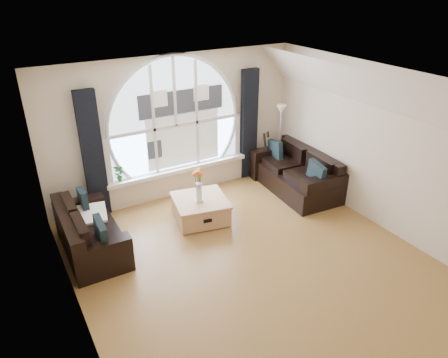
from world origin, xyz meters
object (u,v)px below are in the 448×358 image
at_px(coffee_chest, 200,208).
at_px(vase_flowers, 199,181).
at_px(floor_lamp, 279,142).
at_px(potted_plant, 119,173).
at_px(sofa_left, 90,229).
at_px(guitar, 264,154).
at_px(sofa_right, 296,172).

relative_size(coffee_chest, vase_flowers, 1.30).
height_order(floor_lamp, potted_plant, floor_lamp).
distance_m(sofa_left, guitar, 3.96).
height_order(vase_flowers, guitar, vase_flowers).
xyz_separation_m(vase_flowers, potted_plant, (-1.03, 1.16, -0.08)).
height_order(sofa_left, coffee_chest, sofa_left).
xyz_separation_m(sofa_right, coffee_chest, (-2.15, -0.02, -0.18)).
relative_size(sofa_left, vase_flowers, 2.36).
bearing_deg(potted_plant, sofa_right, -18.52).
distance_m(guitar, potted_plant, 3.06).
bearing_deg(guitar, vase_flowers, -164.68).
bearing_deg(sofa_left, sofa_right, 0.61).
distance_m(floor_lamp, guitar, 0.41).
bearing_deg(sofa_right, sofa_left, -175.87).
height_order(coffee_chest, guitar, guitar).
distance_m(coffee_chest, floor_lamp, 2.39).
height_order(sofa_right, potted_plant, potted_plant).
relative_size(vase_flowers, potted_plant, 2.13).
relative_size(sofa_left, coffee_chest, 1.82).
bearing_deg(coffee_chest, vase_flowers, -119.14).
bearing_deg(floor_lamp, sofa_left, -170.86).
bearing_deg(sofa_right, coffee_chest, -175.19).
distance_m(vase_flowers, potted_plant, 1.56).
distance_m(coffee_chest, potted_plant, 1.62).
relative_size(sofa_left, sofa_right, 0.89).
xyz_separation_m(vase_flowers, guitar, (2.01, 0.93, -0.27)).
bearing_deg(guitar, sofa_right, -87.24).
height_order(sofa_left, potted_plant, potted_plant).
bearing_deg(potted_plant, sofa_left, -127.57).
xyz_separation_m(sofa_right, guitar, (-0.19, 0.85, 0.13)).
relative_size(coffee_chest, guitar, 0.86).
distance_m(floor_lamp, potted_plant, 3.32).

